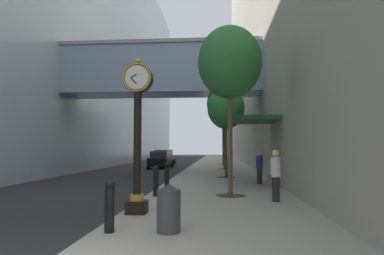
{
  "coord_description": "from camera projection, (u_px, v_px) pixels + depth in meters",
  "views": [
    {
      "loc": [
        2.81,
        -4.23,
        2.0
      ],
      "look_at": [
        0.85,
        20.62,
        3.38
      ],
      "focal_mm": 32.3,
      "sensor_mm": 36.0,
      "label": 1
    }
  ],
  "objects": [
    {
      "name": "street_tree_mid_far",
      "position": [
        224.0,
        103.0,
        28.9
      ],
      "size": [
        2.87,
        2.87,
        7.15
      ],
      "color": "#333335",
      "rests_on": "sidewalk_right"
    },
    {
      "name": "bollard_nearest",
      "position": [
        110.0,
        205.0,
        7.51
      ],
      "size": [
        0.22,
        0.22,
        1.14
      ],
      "color": "black",
      "rests_on": "sidewalk_right"
    },
    {
      "name": "car_red_near",
      "position": [
        164.0,
        158.0,
        37.22
      ],
      "size": [
        2.13,
        4.17,
        1.66
      ],
      "color": "#AD191E",
      "rests_on": "ground"
    },
    {
      "name": "car_black_mid",
      "position": [
        161.0,
        160.0,
        32.01
      ],
      "size": [
        1.99,
        4.11,
        1.6
      ],
      "color": "black",
      "rests_on": "ground"
    },
    {
      "name": "street_tree_near",
      "position": [
        230.0,
        63.0,
        13.33
      ],
      "size": [
        2.46,
        2.46,
        6.54
      ],
      "color": "#333335",
      "rests_on": "sidewalk_right"
    },
    {
      "name": "street_clock",
      "position": [
        137.0,
        127.0,
        9.76
      ],
      "size": [
        0.84,
        0.55,
        4.39
      ],
      "color": "black",
      "rests_on": "sidewalk_right"
    },
    {
      "name": "street_tree_far",
      "position": [
        223.0,
        117.0,
        36.65
      ],
      "size": [
        2.03,
        2.03,
        6.26
      ],
      "color": "#333335",
      "rests_on": "sidewalk_right"
    },
    {
      "name": "trash_bin",
      "position": [
        169.0,
        207.0,
        7.53
      ],
      "size": [
        0.53,
        0.53,
        1.05
      ],
      "color": "#383D42",
      "rests_on": "sidewalk_right"
    },
    {
      "name": "pedestrian_by_clock",
      "position": [
        259.0,
        167.0,
        17.22
      ],
      "size": [
        0.46,
        0.46,
        1.64
      ],
      "color": "#23232D",
      "rests_on": "sidewalk_right"
    },
    {
      "name": "storefront_awning",
      "position": [
        251.0,
        121.0,
        17.28
      ],
      "size": [
        2.4,
        3.6,
        3.3
      ],
      "color": "#235138",
      "rests_on": "sidewalk_right"
    },
    {
      "name": "building_block_left",
      "position": [
        72.0,
        34.0,
        35.82
      ],
      "size": [
        22.9,
        80.0,
        27.42
      ],
      "color": "#849EB2",
      "rests_on": "ground"
    },
    {
      "name": "street_tree_mid_near",
      "position": [
        226.0,
        108.0,
        21.06
      ],
      "size": [
        2.26,
        2.26,
        5.53
      ],
      "color": "#333335",
      "rests_on": "sidewalk_right"
    },
    {
      "name": "bollard_third",
      "position": [
        156.0,
        180.0,
        13.0
      ],
      "size": [
        0.22,
        0.22,
        1.14
      ],
      "color": "black",
      "rests_on": "sidewalk_right"
    },
    {
      "name": "bollard_fourth",
      "position": [
        167.0,
        174.0,
        15.74
      ],
      "size": [
        0.22,
        0.22,
        1.14
      ],
      "color": "black",
      "rests_on": "sidewalk_right"
    },
    {
      "name": "ground_plane",
      "position": [
        188.0,
        169.0,
        31.2
      ],
      "size": [
        110.0,
        110.0,
        0.0
      ],
      "primitive_type": "plane",
      "color": "#262628",
      "rests_on": "ground"
    },
    {
      "name": "pedestrian_walking",
      "position": [
        275.0,
        174.0,
        11.73
      ],
      "size": [
        0.48,
        0.38,
        1.76
      ],
      "color": "#23232D",
      "rests_on": "sidewalk_right"
    },
    {
      "name": "sidewalk_right",
      "position": [
        219.0,
        166.0,
        33.96
      ],
      "size": [
        5.65,
        80.0,
        0.14
      ],
      "primitive_type": "cube",
      "color": "#9E998E",
      "rests_on": "ground"
    }
  ]
}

